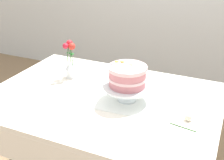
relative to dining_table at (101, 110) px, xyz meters
name	(u,v)px	position (x,y,z in m)	size (l,w,h in m)	color
dining_table	(101,110)	(0.00, 0.00, 0.00)	(1.40, 1.00, 0.74)	white
linen_napkin	(127,100)	(0.16, 0.03, 0.09)	(0.32, 0.32, 0.00)	white
cake_stand	(127,88)	(0.16, 0.03, 0.17)	(0.29, 0.29, 0.10)	silver
layer_cake	(127,76)	(0.16, 0.03, 0.25)	(0.22, 0.22, 0.13)	#CC7A84
flower_vase	(71,63)	(-0.32, 0.19, 0.20)	(0.09, 0.10, 0.26)	silver
fallen_rose	(188,117)	(0.53, -0.04, 0.11)	(0.14, 0.11, 0.04)	#2D6028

